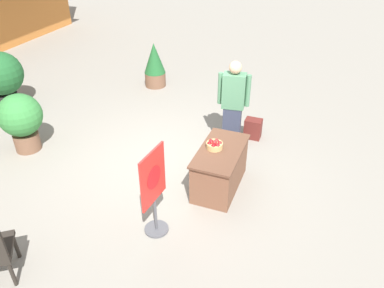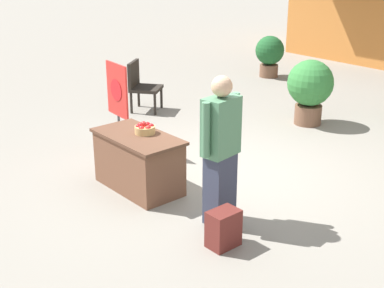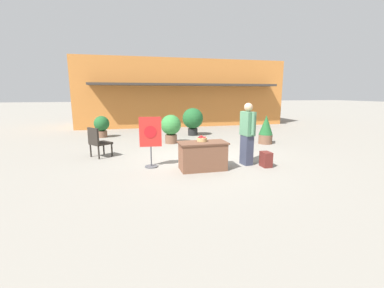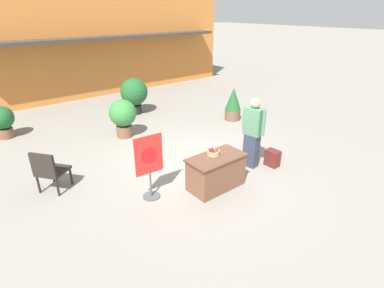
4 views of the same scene
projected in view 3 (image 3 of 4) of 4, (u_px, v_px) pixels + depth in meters
The scene contains 12 objects.
ground_plane at pixel (202, 159), 8.02m from camera, with size 120.00×120.00×0.00m, color gray.
storefront_building at pixel (180, 93), 17.06m from camera, with size 12.83×4.64×4.05m.
display_table at pixel (203, 156), 6.84m from camera, with size 1.28×0.68×0.75m.
apple_basket at pixel (202, 139), 6.87m from camera, with size 0.27×0.27×0.16m.
person_visitor at pixel (247, 133), 7.23m from camera, with size 0.31×0.61×1.76m.
backpack at pixel (266, 159), 7.14m from camera, with size 0.24×0.34×0.42m.
poster_board at pixel (151, 140), 6.99m from camera, with size 0.60×0.36×1.40m.
patio_chair at pixel (98, 141), 8.13m from camera, with size 0.77×0.77×0.96m.
potted_plant_near_right at pixel (171, 127), 10.43m from camera, with size 0.82×0.82×1.17m.
potted_plant_far_right at pixel (193, 119), 12.41m from camera, with size 1.00×1.00×1.33m.
potted_plant_near_left at pixel (266, 129), 10.36m from camera, with size 0.55×0.55×1.16m.
potted_plant_far_left at pixel (102, 125), 11.87m from camera, with size 0.69×0.69×0.99m.
Camera 3 is at (-2.17, -7.47, 2.01)m, focal length 24.00 mm.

